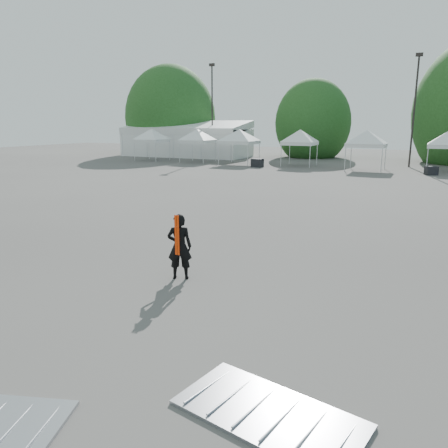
% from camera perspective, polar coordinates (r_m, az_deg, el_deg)
% --- Properties ---
extents(ground, '(120.00, 120.00, 0.00)m').
position_cam_1_polar(ground, '(12.75, 2.35, -4.68)').
color(ground, '#474442').
rests_on(ground, ground).
extents(marquee, '(15.00, 6.25, 4.23)m').
position_cam_1_polar(marquee, '(53.40, -4.95, 10.92)').
color(marquee, white).
rests_on(marquee, ground).
extents(light_pole_west, '(0.60, 0.25, 10.30)m').
position_cam_1_polar(light_pole_west, '(50.62, -1.56, 15.15)').
color(light_pole_west, black).
rests_on(light_pole_west, ground).
extents(light_pole_east, '(0.60, 0.25, 9.80)m').
position_cam_1_polar(light_pole_east, '(43.28, 23.65, 14.13)').
color(light_pole_east, black).
rests_on(light_pole_east, ground).
extents(tree_far_w, '(4.80, 4.80, 7.30)m').
position_cam_1_polar(tree_far_w, '(58.00, -7.00, 13.57)').
color(tree_far_w, '#382314').
rests_on(tree_far_w, ground).
extents(tree_mid_w, '(4.16, 4.16, 6.33)m').
position_cam_1_polar(tree_mid_w, '(52.76, 11.52, 12.81)').
color(tree_mid_w, '#382314').
rests_on(tree_mid_w, ground).
extents(tent_a, '(4.05, 4.05, 3.88)m').
position_cam_1_polar(tent_a, '(47.71, -9.45, 11.85)').
color(tent_a, silver).
rests_on(tent_a, ground).
extents(tent_b, '(4.12, 4.12, 3.88)m').
position_cam_1_polar(tent_b, '(45.28, -3.50, 11.95)').
color(tent_b, silver).
rests_on(tent_b, ground).
extents(tent_c, '(4.56, 4.56, 3.88)m').
position_cam_1_polar(tent_c, '(43.01, 2.02, 11.91)').
color(tent_c, silver).
rests_on(tent_c, ground).
extents(tent_d, '(4.06, 4.06, 3.88)m').
position_cam_1_polar(tent_d, '(41.40, 9.91, 11.69)').
color(tent_d, silver).
rests_on(tent_d, ground).
extents(tent_e, '(4.37, 4.37, 3.88)m').
position_cam_1_polar(tent_e, '(39.09, 18.21, 11.18)').
color(tent_e, silver).
rests_on(tent_e, ground).
extents(man, '(0.72, 0.61, 1.69)m').
position_cam_1_polar(man, '(11.07, -5.82, -2.94)').
color(man, black).
rests_on(man, ground).
extents(barrier_mid, '(2.73, 1.75, 0.08)m').
position_cam_1_polar(barrier_mid, '(6.47, 5.91, -23.38)').
color(barrier_mid, '#A3A5AB').
rests_on(barrier_mid, ground).
extents(crate_west, '(1.06, 0.88, 0.75)m').
position_cam_1_polar(crate_west, '(40.07, 4.37, 7.96)').
color(crate_west, black).
rests_on(crate_west, ground).
extents(crate_mid, '(1.05, 0.96, 0.66)m').
position_cam_1_polar(crate_mid, '(37.31, 25.45, 6.31)').
color(crate_mid, black).
rests_on(crate_mid, ground).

